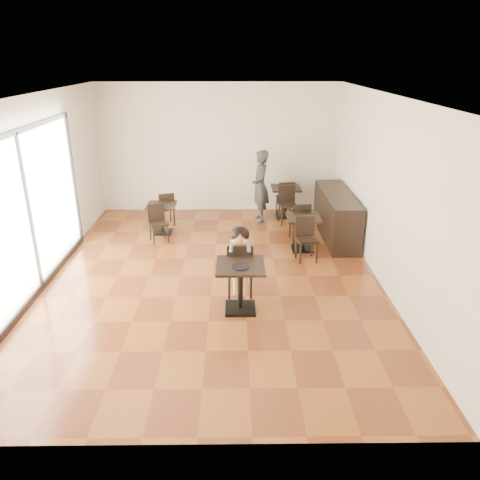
{
  "coord_description": "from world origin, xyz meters",
  "views": [
    {
      "loc": [
        0.41,
        -7.76,
        3.8
      ],
      "look_at": [
        0.49,
        -0.72,
        1.0
      ],
      "focal_mm": 35.0,
      "sensor_mm": 36.0,
      "label": 1
    }
  ],
  "objects_px": {
    "child": "(240,261)",
    "chair_back_a": "(285,198)",
    "child_table": "(240,287)",
    "adult_patron": "(260,186)",
    "chair_back_b": "(288,205)",
    "chair_left_a": "(165,208)",
    "chair_mid_b": "(307,240)",
    "cafe_table_left": "(162,219)",
    "cafe_table_mid": "(303,233)",
    "cafe_table_back": "(285,202)",
    "child_chair": "(240,268)",
    "chair_left_b": "(158,224)",
    "chair_mid_a": "(300,221)"
  },
  "relations": [
    {
      "from": "child",
      "to": "chair_back_a",
      "type": "relative_size",
      "value": 1.33
    },
    {
      "from": "child_table",
      "to": "adult_patron",
      "type": "bearing_deg",
      "value": 83.01
    },
    {
      "from": "chair_back_b",
      "to": "chair_left_a",
      "type": "bearing_deg",
      "value": 175.06
    },
    {
      "from": "chair_mid_b",
      "to": "chair_back_a",
      "type": "bearing_deg",
      "value": 84.93
    },
    {
      "from": "adult_patron",
      "to": "chair_back_a",
      "type": "bearing_deg",
      "value": 113.63
    },
    {
      "from": "cafe_table_left",
      "to": "chair_back_b",
      "type": "bearing_deg",
      "value": 11.55
    },
    {
      "from": "chair_mid_b",
      "to": "chair_back_b",
      "type": "distance_m",
      "value": 2.18
    },
    {
      "from": "cafe_table_mid",
      "to": "cafe_table_left",
      "type": "bearing_deg",
      "value": 161.33
    },
    {
      "from": "cafe_table_back",
      "to": "chair_left_a",
      "type": "bearing_deg",
      "value": -168.45
    },
    {
      "from": "child_chair",
      "to": "cafe_table_left",
      "type": "distance_m",
      "value": 3.43
    },
    {
      "from": "chair_mid_b",
      "to": "chair_back_b",
      "type": "relative_size",
      "value": 0.96
    },
    {
      "from": "child_table",
      "to": "chair_back_a",
      "type": "xyz_separation_m",
      "value": [
        1.18,
        4.72,
        0.06
      ]
    },
    {
      "from": "chair_left_a",
      "to": "chair_back_a",
      "type": "height_order",
      "value": "chair_back_a"
    },
    {
      "from": "child",
      "to": "chair_left_b",
      "type": "distance_m",
      "value": 2.97
    },
    {
      "from": "child_chair",
      "to": "cafe_table_mid",
      "type": "xyz_separation_m",
      "value": [
        1.32,
        1.92,
        -0.12
      ]
    },
    {
      "from": "chair_left_b",
      "to": "chair_back_a",
      "type": "height_order",
      "value": "chair_back_a"
    },
    {
      "from": "cafe_table_left",
      "to": "chair_back_a",
      "type": "height_order",
      "value": "chair_back_a"
    },
    {
      "from": "chair_back_a",
      "to": "chair_back_b",
      "type": "distance_m",
      "value": 0.62
    },
    {
      "from": "chair_mid_b",
      "to": "cafe_table_left",
      "type": "bearing_deg",
      "value": 144.67
    },
    {
      "from": "cafe_table_mid",
      "to": "chair_mid_b",
      "type": "bearing_deg",
      "value": -90.0
    },
    {
      "from": "cafe_table_left",
      "to": "chair_mid_b",
      "type": "xyz_separation_m",
      "value": [
        3.06,
        -1.58,
        0.1
      ]
    },
    {
      "from": "child",
      "to": "cafe_table_left",
      "type": "height_order",
      "value": "child"
    },
    {
      "from": "cafe_table_mid",
      "to": "child_table",
      "type": "bearing_deg",
      "value": -118.17
    },
    {
      "from": "cafe_table_mid",
      "to": "chair_mid_b",
      "type": "xyz_separation_m",
      "value": [
        0.0,
        -0.55,
        0.07
      ]
    },
    {
      "from": "chair_left_b",
      "to": "cafe_table_mid",
      "type": "bearing_deg",
      "value": -31.74
    },
    {
      "from": "chair_mid_a",
      "to": "chair_left_a",
      "type": "height_order",
      "value": "chair_mid_a"
    },
    {
      "from": "child_table",
      "to": "cafe_table_back",
      "type": "bearing_deg",
      "value": 75.72
    },
    {
      "from": "adult_patron",
      "to": "chair_mid_b",
      "type": "distance_m",
      "value": 2.59
    },
    {
      "from": "cafe_table_mid",
      "to": "cafe_table_left",
      "type": "distance_m",
      "value": 3.23
    },
    {
      "from": "chair_mid_b",
      "to": "child_table",
      "type": "bearing_deg",
      "value": -132.51
    },
    {
      "from": "child",
      "to": "cafe_table_back",
      "type": "height_order",
      "value": "child"
    },
    {
      "from": "cafe_table_back",
      "to": "chair_left_b",
      "type": "xyz_separation_m",
      "value": [
        -2.91,
        -1.7,
        0.03
      ]
    },
    {
      "from": "adult_patron",
      "to": "cafe_table_mid",
      "type": "distance_m",
      "value": 2.1
    },
    {
      "from": "child",
      "to": "chair_left_a",
      "type": "xyz_separation_m",
      "value": [
        -1.73,
        3.5,
        -0.19
      ]
    },
    {
      "from": "child_chair",
      "to": "chair_mid_a",
      "type": "xyz_separation_m",
      "value": [
        1.32,
        2.47,
        -0.04
      ]
    },
    {
      "from": "child_table",
      "to": "child",
      "type": "bearing_deg",
      "value": 90.0
    },
    {
      "from": "cafe_table_back",
      "to": "chair_back_a",
      "type": "bearing_deg",
      "value": 90.0
    },
    {
      "from": "child_table",
      "to": "chair_back_a",
      "type": "height_order",
      "value": "chair_back_a"
    },
    {
      "from": "chair_left_a",
      "to": "chair_back_a",
      "type": "relative_size",
      "value": 0.9
    },
    {
      "from": "cafe_table_left",
      "to": "chair_mid_a",
      "type": "relative_size",
      "value": 0.78
    },
    {
      "from": "chair_mid_a",
      "to": "chair_left_b",
      "type": "bearing_deg",
      "value": -6.68
    },
    {
      "from": "child",
      "to": "chair_left_a",
      "type": "height_order",
      "value": "child"
    },
    {
      "from": "child_table",
      "to": "adult_patron",
      "type": "distance_m",
      "value": 4.41
    },
    {
      "from": "cafe_table_left",
      "to": "chair_mid_a",
      "type": "height_order",
      "value": "chair_mid_a"
    },
    {
      "from": "child_table",
      "to": "chair_back_b",
      "type": "distance_m",
      "value": 4.27
    },
    {
      "from": "cafe_table_back",
      "to": "adult_patron",
      "type": "bearing_deg",
      "value": -155.22
    },
    {
      "from": "chair_back_a",
      "to": "cafe_table_mid",
      "type": "bearing_deg",
      "value": 87.75
    },
    {
      "from": "child",
      "to": "chair_mid_a",
      "type": "xyz_separation_m",
      "value": [
        1.32,
        2.47,
        -0.17
      ]
    },
    {
      "from": "cafe_table_back",
      "to": "chair_back_b",
      "type": "bearing_deg",
      "value": -90.0
    },
    {
      "from": "chair_mid_b",
      "to": "chair_left_a",
      "type": "relative_size",
      "value": 1.07
    }
  ]
}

